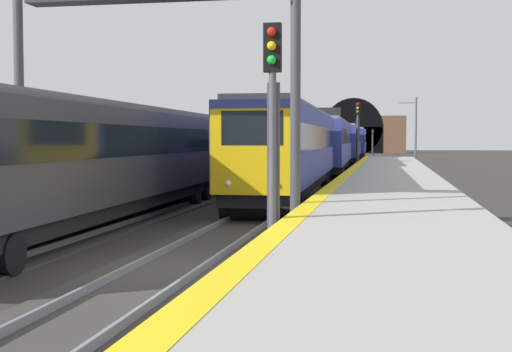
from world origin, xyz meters
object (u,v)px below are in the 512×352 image
overhead_signal_gantry (152,38)px  railway_signal_mid (358,130)px  catenary_mast_near (415,130)px  train_adjacent_platform (242,148)px  railway_signal_near (273,119)px  train_main_approaching (339,143)px  railway_signal_far (373,140)px

overhead_signal_gantry → railway_signal_mid: bearing=-5.8°
railway_signal_mid → catenary_mast_near: size_ratio=0.82×
catenary_mast_near → train_adjacent_platform: bearing=160.4°
train_adjacent_platform → railway_signal_near: 27.00m
train_adjacent_platform → overhead_signal_gantry: size_ratio=7.63×
train_main_approaching → railway_signal_far: size_ratio=19.47×
train_adjacent_platform → railway_signal_near: size_ratio=12.26×
overhead_signal_gantry → railway_signal_far: bearing=-2.4°
train_main_approaching → train_adjacent_platform: 22.38m
railway_signal_near → railway_signal_mid: size_ratio=0.90×
overhead_signal_gantry → catenary_mast_near: 55.52m
train_main_approaching → railway_signal_far: (52.56, -1.88, 0.20)m
train_main_approaching → railway_signal_far: bearing=176.6°
train_main_approaching → railway_signal_near: size_ratio=16.19×
train_adjacent_platform → catenary_mast_near: size_ratio=9.10×
railway_signal_near → overhead_signal_gantry: size_ratio=0.62×
railway_signal_near → railway_signal_far: bearing=-180.0°
train_adjacent_platform → train_main_approaching: bearing=167.4°
railway_signal_mid → catenary_mast_near: catenary_mast_near is taller
railway_signal_far → catenary_mast_near: size_ratio=0.62×
catenary_mast_near → train_main_approaching: bearing=145.1°
overhead_signal_gantry → train_main_approaching: bearing=-2.8°
train_adjacent_platform → railway_signal_near: railway_signal_near is taller
railway_signal_far → catenary_mast_near: bearing=7.1°
train_main_approaching → railway_signal_far: train_main_approaching is taller
train_adjacent_platform → railway_signal_mid: size_ratio=11.07×
railway_signal_mid → railway_signal_far: bearing=-180.0°
railway_signal_near → railway_signal_mid: 43.30m
railway_signal_near → train_adjacent_platform: bearing=-166.7°
catenary_mast_near → overhead_signal_gantry: bearing=170.4°
railway_signal_far → overhead_signal_gantry: overhead_signal_gantry is taller
train_main_approaching → railway_signal_near: 48.27m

